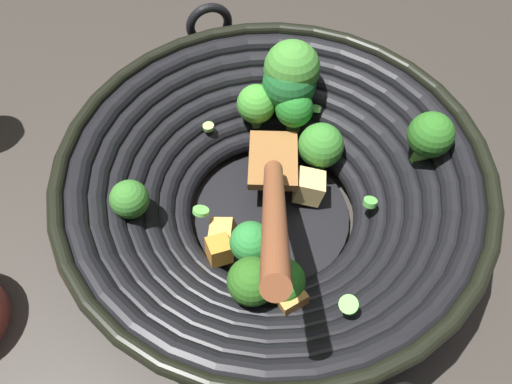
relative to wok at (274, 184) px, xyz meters
The scene contains 2 objects.
ground_plane 0.06m from the wok, 96.86° to the right, with size 4.00×4.00×0.00m, color #332D28.
wok is the anchor object (origin of this frame).
Camera 1 is at (0.05, -0.28, 0.47)m, focal length 36.13 mm.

